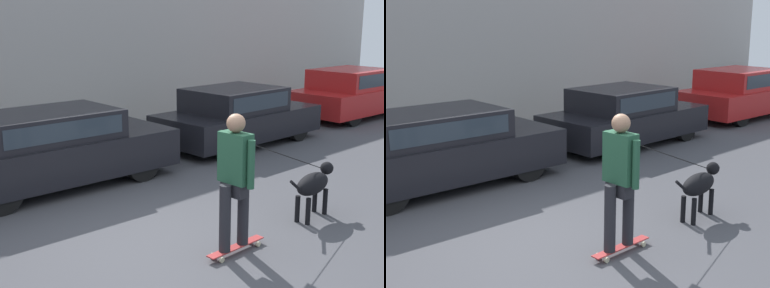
{
  "view_description": "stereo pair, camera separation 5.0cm",
  "coord_description": "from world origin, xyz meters",
  "views": [
    {
      "loc": [
        -4.08,
        -4.67,
        2.85
      ],
      "look_at": [
        1.32,
        1.09,
        0.95
      ],
      "focal_mm": 50.0,
      "sensor_mm": 36.0,
      "label": 1
    },
    {
      "loc": [
        -4.05,
        -4.71,
        2.85
      ],
      "look_at": [
        1.32,
        1.09,
        0.95
      ],
      "focal_mm": 50.0,
      "sensor_mm": 36.0,
      "label": 2
    }
  ],
  "objects": [
    {
      "name": "parked_car_1",
      "position": [
        0.2,
        3.31,
        0.65
      ],
      "size": [
        4.16,
        1.81,
        1.31
      ],
      "rotation": [
        0.0,
        0.0,
        -0.04
      ],
      "color": "black",
      "rests_on": "ground_plane"
    },
    {
      "name": "skateboarder",
      "position": [
        0.46,
        -0.59,
        1.0
      ],
      "size": [
        2.55,
        0.58,
        1.75
      ],
      "rotation": [
        0.0,
        0.0,
        -0.0
      ],
      "color": "beige",
      "rests_on": "ground_plane"
    },
    {
      "name": "parked_car_2",
      "position": [
        4.82,
        3.31,
        0.62
      ],
      "size": [
        3.93,
        1.78,
        1.29
      ],
      "rotation": [
        0.0,
        0.0,
        -0.0
      ],
      "color": "black",
      "rests_on": "ground_plane"
    },
    {
      "name": "parked_car_3",
      "position": [
        9.75,
        3.31,
        0.67
      ],
      "size": [
        4.09,
        1.96,
        1.38
      ],
      "rotation": [
        0.0,
        0.0,
        -0.03
      ],
      "color": "black",
      "rests_on": "ground_plane"
    },
    {
      "name": "ground_plane",
      "position": [
        0.0,
        0.0,
        0.0
      ],
      "size": [
        36.0,
        36.0,
        0.0
      ],
      "primitive_type": "plane",
      "color": "#47474C"
    },
    {
      "name": "dog",
      "position": [
        2.19,
        -0.55,
        0.5
      ],
      "size": [
        1.22,
        0.4,
        0.75
      ],
      "rotation": [
        0.0,
        0.0,
        0.13
      ],
      "color": "black",
      "rests_on": "ground_plane"
    }
  ]
}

